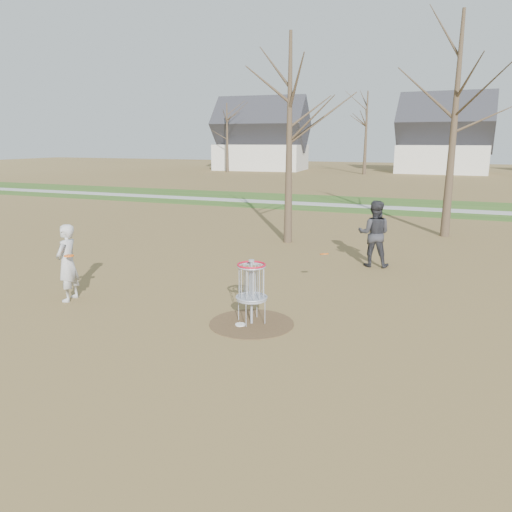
{
  "coord_description": "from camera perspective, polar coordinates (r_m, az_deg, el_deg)",
  "views": [
    {
      "loc": [
        3.78,
        -9.2,
        3.79
      ],
      "look_at": [
        -0.5,
        1.5,
        1.1
      ],
      "focal_mm": 35.0,
      "sensor_mm": 36.0,
      "label": 1
    }
  ],
  "objects": [
    {
      "name": "disc_grounded",
      "position": [
        10.54,
        -1.79,
        -7.83
      ],
      "size": [
        0.22,
        0.22,
        0.02
      ],
      "primitive_type": "cylinder",
      "color": "white",
      "rests_on": "dirt_circle"
    },
    {
      "name": "bare_trees",
      "position": [
        45.06,
        19.9,
        14.36
      ],
      "size": [
        52.62,
        44.98,
        9.0
      ],
      "color": "#382B1E",
      "rests_on": "ground"
    },
    {
      "name": "player_throwing",
      "position": [
        15.57,
        13.35,
        2.5
      ],
      "size": [
        1.05,
        0.85,
        2.02
      ],
      "primitive_type": "imported",
      "rotation": [
        0.0,
        0.0,
        3.23
      ],
      "color": "#2D2D32",
      "rests_on": "ground"
    },
    {
      "name": "dirt_circle",
      "position": [
        10.64,
        -0.51,
        -7.7
      ],
      "size": [
        1.8,
        1.8,
        0.01
      ],
      "primitive_type": "cylinder",
      "color": "#47331E",
      "rests_on": "ground"
    },
    {
      "name": "houses_row",
      "position": [
        61.76,
        22.82,
        11.88
      ],
      "size": [
        56.51,
        10.01,
        7.26
      ],
      "color": "silver",
      "rests_on": "ground"
    },
    {
      "name": "disc_golf_basket",
      "position": [
        10.35,
        -0.52,
        -2.99
      ],
      "size": [
        0.64,
        0.64,
        1.35
      ],
      "color": "#9EA3AD",
      "rests_on": "ground"
    },
    {
      "name": "discs_in_play",
      "position": [
        12.09,
        -5.52,
        0.14
      ],
      "size": [
        5.48,
        3.37,
        0.23
      ],
      "color": "#E7590C",
      "rests_on": "ground"
    },
    {
      "name": "player_standing",
      "position": [
        12.71,
        -20.76,
        -0.74
      ],
      "size": [
        0.56,
        0.75,
        1.86
      ],
      "primitive_type": "imported",
      "rotation": [
        0.0,
        0.0,
        -1.39
      ],
      "color": "#B8B8B8",
      "rests_on": "ground"
    },
    {
      "name": "green_band",
      "position": [
        30.67,
        14.63,
        5.62
      ],
      "size": [
        160.0,
        8.0,
        0.01
      ],
      "primitive_type": "cube",
      "color": "#2D5119",
      "rests_on": "ground"
    },
    {
      "name": "footpath",
      "position": [
        29.68,
        14.38,
        5.42
      ],
      "size": [
        160.0,
        1.5,
        0.01
      ],
      "primitive_type": "cube",
      "color": "#9E9E99",
      "rests_on": "green_band"
    },
    {
      "name": "ground",
      "position": [
        10.64,
        -0.51,
        -7.72
      ],
      "size": [
        160.0,
        160.0,
        0.0
      ],
      "primitive_type": "plane",
      "color": "brown",
      "rests_on": "ground"
    }
  ]
}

